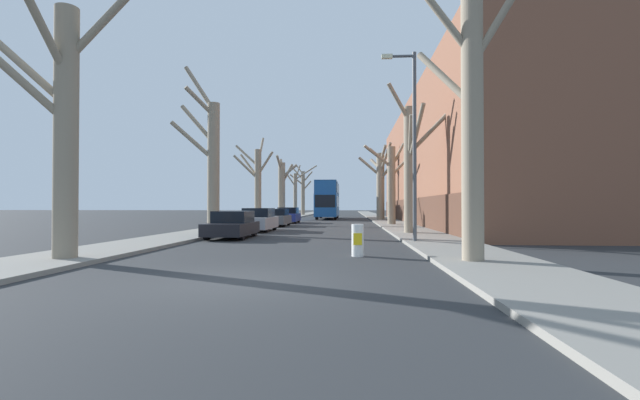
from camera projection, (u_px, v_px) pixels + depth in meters
The scene contains 21 objects.
ground_plane at pixel (238, 282), 8.58m from camera, with size 300.00×300.00×0.00m, color #2B2D30.
sidewalk_left at pixel (291, 217), 58.86m from camera, with size 2.83×120.00×0.12m, color gray.
sidewalk_right at pixel (376, 217), 58.04m from camera, with size 2.83×120.00×0.12m, color gray.
building_facade_right at pixel (465, 163), 37.32m from camera, with size 10.08×41.81×10.69m.
street_tree_left_0 at pixel (62, 118), 11.59m from camera, with size 4.76×2.98×7.96m.
street_tree_left_1 at pixel (211, 160), 23.75m from camera, with size 2.69×2.26×9.43m.
street_tree_left_2 at pixel (257, 181), 35.51m from camera, with size 3.57×2.86×7.60m.
street_tree_left_3 at pixel (282, 188), 47.65m from camera, with size 2.32×2.29×7.14m.
street_tree_left_4 at pixel (296, 192), 59.14m from camera, with size 4.12×1.38×7.22m.
street_tree_left_5 at pixel (303, 191), 70.58m from camera, with size 3.79×2.37×8.60m.
street_tree_right_0 at pixel (472, 111), 11.12m from camera, with size 2.93×2.26×7.94m.
street_tree_right_1 at pixel (411, 163), 22.67m from camera, with size 4.02×2.33×7.98m.
street_tree_right_2 at pixel (391, 181), 33.58m from camera, with size 4.43×3.28×6.58m.
street_tree_right_3 at pixel (381, 182), 45.27m from camera, with size 4.27×4.07×8.06m.
double_decker_bus at pixel (328, 198), 51.41m from camera, with size 2.48×11.36×4.38m.
parked_car_0 at pixel (232, 225), 20.36m from camera, with size 1.80×4.07×1.29m.
parked_car_1 at pixel (258, 220), 26.09m from camera, with size 1.79×4.47×1.40m.
parked_car_2 at pixel (277, 218), 32.68m from camera, with size 1.73×4.23×1.32m.
parked_car_3 at pixel (288, 216), 38.68m from camera, with size 1.88×4.07×1.41m.
lamp_post at pixel (412, 136), 17.30m from camera, with size 1.40×0.20×7.78m.
traffic_bollard at pixel (358, 240), 12.96m from camera, with size 0.37×0.38×0.98m.
Camera 1 is at (2.25, -8.47, 1.52)m, focal length 24.00 mm.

